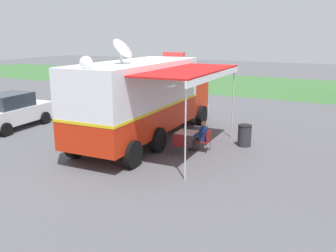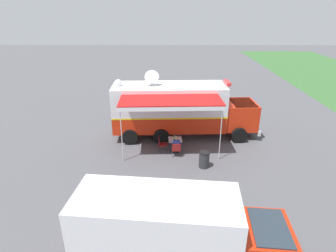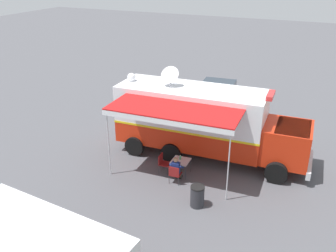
# 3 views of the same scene
# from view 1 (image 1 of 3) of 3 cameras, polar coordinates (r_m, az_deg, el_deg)

# --- Properties ---
(ground_plane) EXTENTS (100.00, 100.00, 0.00)m
(ground_plane) POSITION_cam_1_polar(r_m,az_deg,el_deg) (15.66, -4.78, -2.86)
(ground_plane) COLOR #515156
(grass_verge) EXTENTS (80.00, 14.00, 0.01)m
(grass_verge) POSITION_cam_1_polar(r_m,az_deg,el_deg) (34.61, 14.32, 6.19)
(grass_verge) COLOR #386633
(grass_verge) RESTS_ON ground
(lot_stripe) EXTENTS (0.35, 4.80, 0.01)m
(lot_stripe) POSITION_cam_1_polar(r_m,az_deg,el_deg) (19.94, -9.38, 0.74)
(lot_stripe) COLOR silver
(lot_stripe) RESTS_ON ground
(command_truck) EXTENTS (5.22, 9.60, 4.53)m
(command_truck) POSITION_cam_1_polar(r_m,az_deg,el_deg) (15.83, -3.46, 4.58)
(command_truck) COLOR red
(command_truck) RESTS_ON ground
(folding_table) EXTENTS (0.84, 0.84, 0.73)m
(folding_table) POSITION_cam_1_polar(r_m,az_deg,el_deg) (14.79, 2.99, -1.15)
(folding_table) COLOR silver
(folding_table) RESTS_ON ground
(water_bottle) EXTENTS (0.07, 0.07, 0.22)m
(water_bottle) POSITION_cam_1_polar(r_m,az_deg,el_deg) (14.73, 2.66, -0.55)
(water_bottle) COLOR #3F9959
(water_bottle) RESTS_ON folding_table
(folding_chair_at_table) EXTENTS (0.50, 0.50, 0.87)m
(folding_chair_at_table) POSITION_cam_1_polar(r_m,az_deg,el_deg) (14.58, 5.93, -2.08)
(folding_chair_at_table) COLOR maroon
(folding_chair_at_table) RESTS_ON ground
(folding_chair_beside_table) EXTENTS (0.50, 0.50, 0.87)m
(folding_chair_beside_table) POSITION_cam_1_polar(r_m,az_deg,el_deg) (14.06, 1.84, -2.63)
(folding_chair_beside_table) COLOR maroon
(folding_chair_beside_table) RESTS_ON ground
(seated_responder) EXTENTS (0.67, 0.57, 1.25)m
(seated_responder) POSITION_cam_1_polar(r_m,az_deg,el_deg) (14.60, 5.25, -1.47)
(seated_responder) COLOR navy
(seated_responder) RESTS_ON ground
(trash_bin) EXTENTS (0.57, 0.57, 0.91)m
(trash_bin) POSITION_cam_1_polar(r_m,az_deg,el_deg) (15.59, 11.92, -1.45)
(trash_bin) COLOR #2D2D33
(trash_bin) RESTS_ON ground
(car_behind_truck) EXTENTS (2.31, 4.35, 1.76)m
(car_behind_truck) POSITION_cam_1_polar(r_m,az_deg,el_deg) (19.70, -23.43, 2.19)
(car_behind_truck) COLOR silver
(car_behind_truck) RESTS_ON ground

